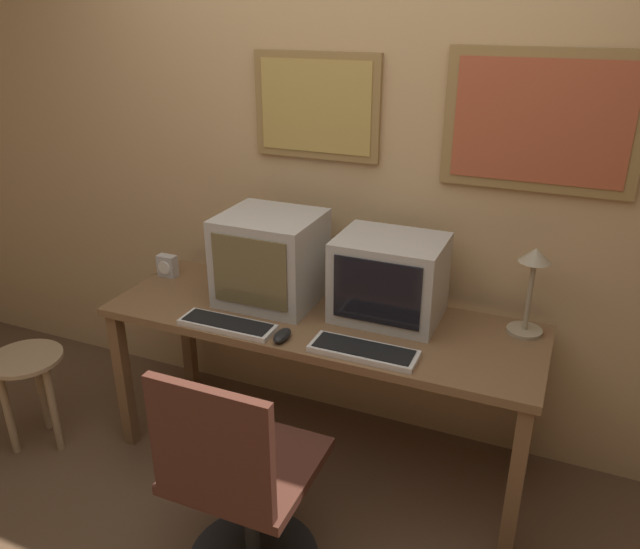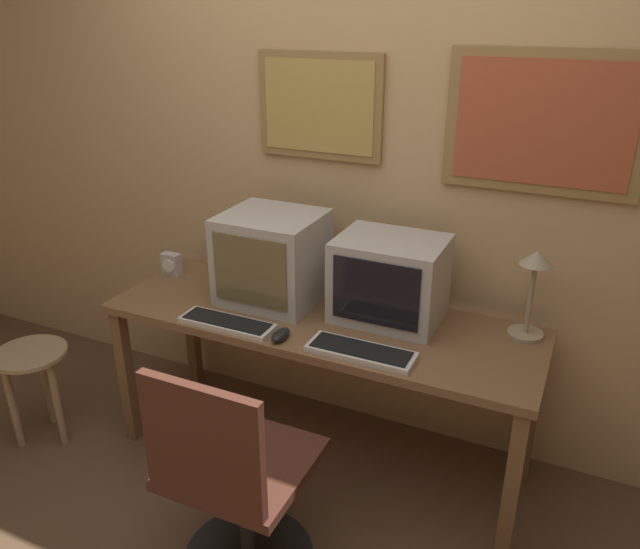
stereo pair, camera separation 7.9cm
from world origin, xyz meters
TOP-DOWN VIEW (x-y plane):
  - wall_back at (0.01, 1.39)m, footprint 8.00×0.08m
  - desk at (0.00, 0.96)m, footprint 1.88×0.63m
  - monitor_left at (-0.27, 1.05)m, footprint 0.42×0.39m
  - monitor_right at (0.26, 1.09)m, footprint 0.44×0.35m
  - keyboard_main at (-0.32, 0.73)m, footprint 0.41×0.13m
  - keyboard_side at (0.27, 0.75)m, footprint 0.42×0.15m
  - mouse_near_keyboard at (-0.06, 0.72)m, footprint 0.06×0.12m
  - desk_clock at (-0.86, 1.08)m, footprint 0.09×0.06m
  - desk_lamp at (0.82, 1.17)m, footprint 0.14×0.14m
  - office_chair at (0.01, 0.23)m, footprint 0.50×0.50m
  - side_stool at (-1.29, 0.52)m, footprint 0.34×0.34m

SIDE VIEW (x-z plane):
  - side_stool at x=-1.29m, z-range 0.13..0.61m
  - office_chair at x=0.01m, z-range -0.06..0.87m
  - desk at x=0.00m, z-range 0.29..1.03m
  - keyboard_main at x=-0.32m, z-range 0.74..0.77m
  - keyboard_side at x=0.27m, z-range 0.74..0.77m
  - mouse_near_keyboard at x=-0.06m, z-range 0.74..0.78m
  - desk_clock at x=-0.86m, z-range 0.74..0.85m
  - monitor_right at x=0.26m, z-range 0.74..1.09m
  - monitor_left at x=-0.27m, z-range 0.74..1.14m
  - desk_lamp at x=0.82m, z-range 0.80..1.17m
  - wall_back at x=0.01m, z-range 0.01..2.61m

